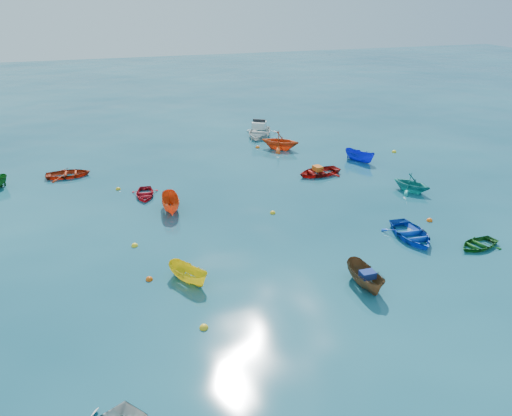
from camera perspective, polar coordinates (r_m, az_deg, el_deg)
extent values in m
plane|color=#0A394B|center=(25.96, 3.27, -5.13)|extent=(160.00, 160.00, 0.00)
imported|color=brown|center=(23.79, 12.30, -8.68)|extent=(1.10, 2.77, 1.06)
imported|color=#0E41B6|center=(28.67, 17.27, -3.28)|extent=(2.67, 3.58, 0.71)
imported|color=yellow|center=(23.79, -7.68, -8.30)|extent=(2.06, 2.58, 0.95)
imported|color=#124D15|center=(28.96, 23.99, -4.08)|extent=(2.77, 2.25, 0.51)
imported|color=#158782|center=(35.08, 17.25, 1.83)|extent=(3.21, 3.34, 1.36)
imported|color=#B12B0E|center=(38.59, -20.62, 3.38)|extent=(3.11, 2.25, 0.64)
imported|color=#E34815|center=(31.10, -9.62, -0.27)|extent=(1.25, 2.90, 1.10)
imported|color=#A1110D|center=(36.79, 7.15, 3.80)|extent=(3.59, 2.83, 0.68)
imported|color=#101DC8|center=(40.21, 11.71, 5.26)|extent=(2.10, 2.81, 1.02)
imported|color=#AA0E19|center=(33.53, -12.58, 1.33)|extent=(2.03, 2.65, 0.51)
imported|color=#E04915|center=(42.41, 2.77, 6.73)|extent=(4.15, 4.05, 1.66)
imported|color=silver|center=(46.24, 0.36, 8.24)|extent=(4.61, 5.09, 1.47)
cube|color=navy|center=(23.32, 12.63, -7.44)|extent=(0.67, 0.52, 0.32)
cube|color=orange|center=(36.57, 7.06, 4.53)|extent=(0.64, 0.78, 0.34)
sphere|color=#D44F0B|center=(24.21, -12.10, -8.03)|extent=(0.35, 0.35, 0.35)
sphere|color=yellow|center=(20.83, -5.97, -13.51)|extent=(0.37, 0.37, 0.37)
sphere|color=yellow|center=(27.32, -13.69, -4.25)|extent=(0.35, 0.35, 0.35)
sphere|color=#EF5A0D|center=(31.86, -9.18, 0.38)|extent=(0.31, 0.31, 0.31)
sphere|color=yellow|center=(30.27, 1.92, -0.62)|extent=(0.35, 0.35, 0.35)
sphere|color=#FB5E0D|center=(31.03, 19.20, -1.40)|extent=(0.36, 0.36, 0.36)
sphere|color=gold|center=(35.07, -15.47, 2.05)|extent=(0.33, 0.33, 0.33)
sphere|color=#FF5D0D|center=(42.74, 0.18, 6.90)|extent=(0.38, 0.38, 0.38)
sphere|color=yellow|center=(43.10, 15.50, 6.16)|extent=(0.38, 0.38, 0.38)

